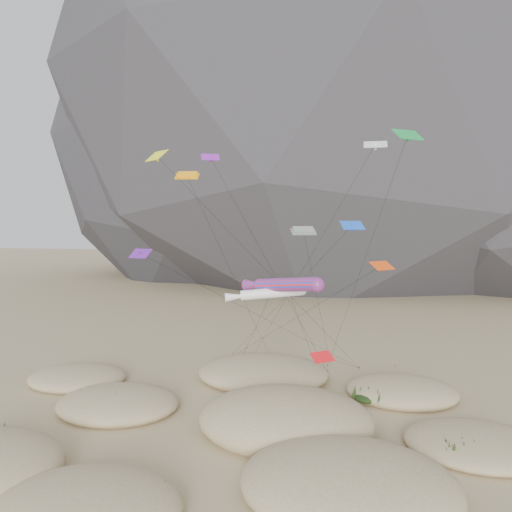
% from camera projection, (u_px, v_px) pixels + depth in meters
% --- Properties ---
extents(ground, '(500.00, 500.00, 0.00)m').
position_uv_depth(ground, '(227.00, 447.00, 38.93)').
color(ground, '#CCB789').
rests_on(ground, ground).
extents(rock_headland, '(226.37, 148.64, 177.50)m').
position_uv_depth(rock_headland, '(351.00, 36.00, 148.47)').
color(rock_headland, black).
rests_on(rock_headland, ground).
extents(dunes, '(50.11, 39.14, 4.45)m').
position_uv_depth(dunes, '(235.00, 422.00, 41.86)').
color(dunes, '#CCB789').
rests_on(dunes, ground).
extents(dune_grass, '(41.81, 29.34, 1.58)m').
position_uv_depth(dune_grass, '(238.00, 417.00, 42.62)').
color(dune_grass, black).
rests_on(dune_grass, ground).
extents(kite_stakes, '(20.73, 3.98, 0.30)m').
position_uv_depth(kite_stakes, '(296.00, 364.00, 60.98)').
color(kite_stakes, '#3F2D1E').
rests_on(kite_stakes, ground).
extents(rainbow_tube_kite, '(8.34, 15.53, 12.84)m').
position_uv_depth(rainbow_tube_kite, '(284.00, 285.00, 45.47)').
color(rainbow_tube_kite, red).
rests_on(rainbow_tube_kite, ground).
extents(white_tube_kite, '(9.51, 13.88, 11.65)m').
position_uv_depth(white_tube_kite, '(268.00, 293.00, 46.32)').
color(white_tube_kite, white).
rests_on(white_tube_kite, ground).
extents(orange_parafoil, '(8.04, 12.76, 22.78)m').
position_uv_depth(orange_parafoil, '(188.00, 178.00, 51.45)').
color(orange_parafoil, orange).
rests_on(orange_parafoil, ground).
extents(multi_parafoil, '(3.62, 11.76, 17.12)m').
position_uv_depth(multi_parafoil, '(304.00, 232.00, 49.80)').
color(multi_parafoil, orange).
rests_on(multi_parafoil, ground).
extents(delta_kites, '(28.29, 20.09, 26.20)m').
position_uv_depth(delta_kites, '(294.00, 209.00, 47.05)').
color(delta_kites, purple).
rests_on(delta_kites, ground).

